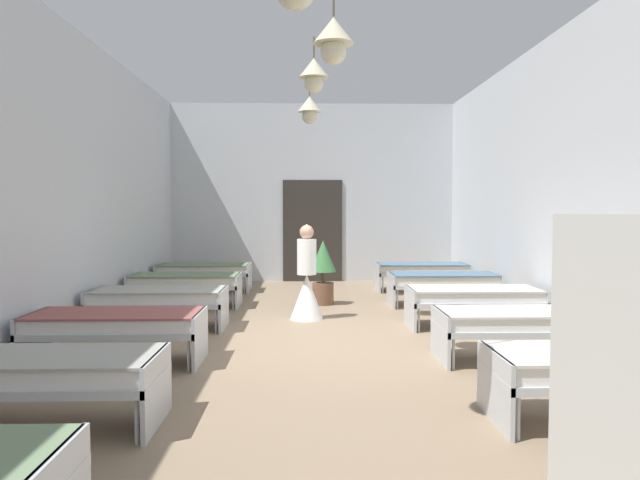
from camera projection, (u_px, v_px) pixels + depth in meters
The scene contains 14 objects.
ground_plane at pixel (319, 347), 7.53m from camera, with size 7.25×13.51×0.10m, color #8C755B.
room_shell at pixel (317, 183), 8.84m from camera, with size 7.05×13.11×4.19m.
bed_left_row_1 at pixel (38, 372), 4.60m from camera, with size 1.90×0.84×0.57m.
bed_right_row_1 at pixel (610, 368), 4.71m from camera, with size 1.90×0.84×0.57m.
bed_left_row_2 at pixel (116, 324), 6.49m from camera, with size 1.90×0.84×0.57m.
bed_right_row_2 at pixel (522, 322), 6.61m from camera, with size 1.90×0.84×0.57m.
bed_left_row_3 at pixel (159, 298), 8.39m from camera, with size 1.90×0.84×0.57m.
bed_right_row_3 at pixel (474, 297), 8.50m from camera, with size 1.90×0.84×0.57m.
bed_left_row_4 at pixel (186, 282), 10.29m from camera, with size 1.90×0.84×0.57m.
bed_right_row_4 at pixel (443, 281), 10.40m from camera, with size 1.90×0.84×0.57m.
bed_left_row_5 at pixel (204, 270), 12.18m from camera, with size 1.90×0.84×0.57m.
bed_right_row_5 at pixel (422, 270), 12.30m from camera, with size 1.90×0.84×0.57m.
nurse_near_aisle at pixel (307, 285), 9.10m from camera, with size 0.52×0.52×1.49m.
potted_plant at pixel (323, 268), 10.51m from camera, with size 0.47×0.47×1.16m.
Camera 1 is at (-0.17, -7.44, 1.72)m, focal length 32.91 mm.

